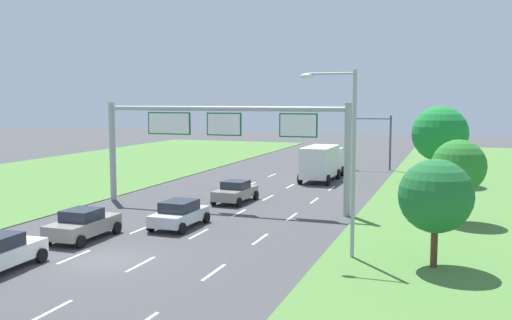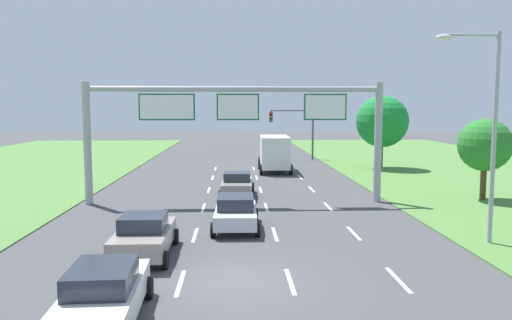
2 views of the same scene
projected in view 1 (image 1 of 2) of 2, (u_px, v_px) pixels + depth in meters
ground_plane at (107, 260)px, 25.58m from camera, size 200.00×200.00×0.00m
lane_dashes_inner_left at (142, 229)px, 31.78m from camera, size 0.14×50.40×0.01m
lane_dashes_inner_right at (199, 234)px, 30.64m from camera, size 0.14×50.40×0.01m
lane_dashes_slip at (260, 239)px, 29.49m from camera, size 0.14×50.40×0.01m
car_lead_silver at (179, 214)px, 32.16m from camera, size 2.19×4.18×1.52m
car_mid_lane at (235, 192)px, 39.98m from camera, size 2.26×4.25×1.52m
car_far_ahead at (83, 224)px, 29.40m from camera, size 2.16×4.28×1.59m
box_truck at (322, 161)px, 50.90m from camera, size 2.80×7.63×3.09m
sign_gantry at (222, 134)px, 37.61m from camera, size 17.24×0.44×7.00m
traffic_light_mast at (371, 132)px, 58.44m from camera, size 4.76×0.49×5.60m
street_lamp at (345, 147)px, 25.55m from camera, size 2.61×0.32×8.50m
roadside_tree_near at (436, 196)px, 24.07m from camera, size 3.15×3.15×4.71m
roadside_tree_mid at (459, 167)px, 33.02m from camera, size 3.13×3.13×4.90m
roadside_tree_far at (440, 134)px, 48.20m from camera, size 4.70×4.70×6.67m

